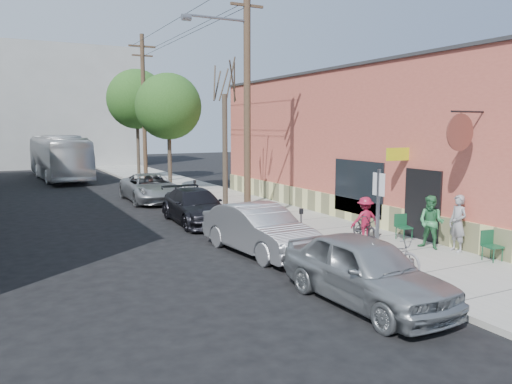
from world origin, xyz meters
name	(u,v)px	position (x,y,z in m)	size (l,w,h in m)	color
ground	(243,259)	(0.00, 0.00, 0.00)	(120.00, 120.00, 0.00)	black
sidewalk	(224,201)	(4.25, 11.00, 0.07)	(4.50, 58.00, 0.15)	#9F9E93
cafe_building	(367,143)	(8.99, 4.99, 3.30)	(6.60, 20.20, 6.61)	#BA5545
end_cap_building	(44,107)	(-2.00, 42.00, 6.00)	(18.00, 8.00, 12.00)	#A9A9A4
sign_post	(378,211)	(2.35, -3.40, 1.83)	(0.07, 0.45, 2.80)	slate
parking_meter_near	(301,221)	(2.25, 0.19, 0.98)	(0.14, 0.14, 1.24)	slate
parking_meter_far	(195,188)	(2.25, 10.14, 0.98)	(0.14, 0.14, 1.24)	slate
utility_pole_near	(246,93)	(2.39, 4.57, 5.41)	(3.57, 0.28, 10.00)	#503A28
utility_pole_far	(144,107)	(2.45, 20.18, 5.34)	(1.80, 0.28, 10.00)	#503A28
tree_bare	(225,153)	(2.80, 7.57, 2.84)	(0.24, 0.24, 5.38)	#44392C
tree_leafy_mid	(169,107)	(2.80, 15.88, 5.26)	(3.98, 3.98, 7.11)	#44392C
tree_leafy_far	(137,99)	(2.80, 23.41, 6.05)	(4.34, 4.34, 8.08)	#44392C
patio_chair_a	(404,227)	(5.90, -0.76, 0.59)	(0.50, 0.50, 0.88)	#14482B
patio_chair_b	(493,246)	(6.19, -4.04, 0.59)	(0.50, 0.50, 0.88)	#14482B
patron_grey	(458,223)	(6.18, -2.76, 1.05)	(0.66, 0.43, 1.80)	gray
patron_green	(431,222)	(5.71, -2.13, 1.01)	(0.84, 0.65, 1.73)	#33814B
cyclist	(365,220)	(4.44, -0.40, 0.93)	(1.00, 0.58, 1.55)	maroon
cyclist_bike	(365,228)	(4.44, -0.40, 0.65)	(0.66, 1.91, 1.00)	black
parked_bike_a	(366,248)	(2.61, -2.66, 0.64)	(0.46, 1.63, 0.98)	black
parked_bike_b	(393,253)	(2.93, -3.41, 0.63)	(0.64, 1.83, 0.96)	slate
car_0	(365,270)	(0.80, -4.80, 0.80)	(1.88, 4.67, 1.59)	#9B9FA2
car_1	(259,229)	(0.80, 0.43, 0.79)	(1.66, 4.77, 1.57)	#9D9FA4
car_2	(196,206)	(0.80, 6.16, 0.72)	(2.01, 4.94, 1.43)	black
car_3	(151,188)	(0.80, 13.06, 0.76)	(2.52, 5.46, 1.52)	#94979B
bus	(59,157)	(-2.27, 27.82, 1.70)	(2.86, 12.24, 3.41)	silver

